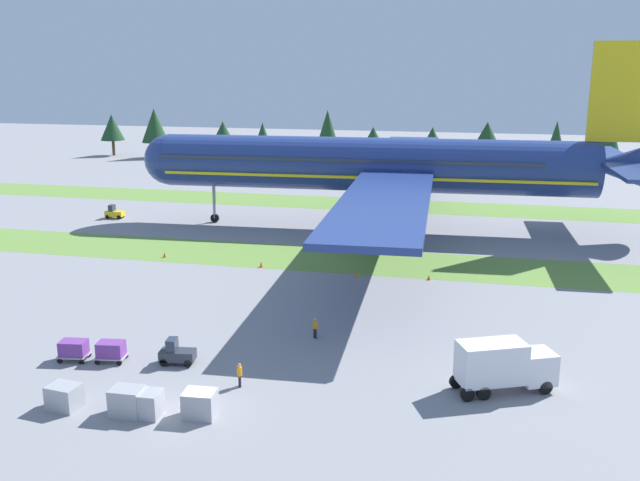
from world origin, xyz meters
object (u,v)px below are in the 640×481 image
uld_container_2 (127,401)px  taxiway_marker_2 (429,278)px  cargo_dolly_second (74,349)px  ground_crew_marshaller (240,374)px  airliner (389,165)px  baggage_tug (177,353)px  ground_crew_loader (315,327)px  taxiway_marker_1 (165,255)px  taxiway_marker_3 (357,275)px  taxiway_marker_0 (261,264)px  catering_truck (504,364)px  uld_container_3 (200,404)px  uld_container_1 (145,404)px  cargo_dolly_lead (111,350)px  uld_container_0 (64,397)px  pushback_tractor (114,213)px

uld_container_2 → taxiway_marker_2: 37.36m
cargo_dolly_second → ground_crew_marshaller: (13.71, -1.50, 0.03)m
airliner → baggage_tug: (-9.45, -47.71, -7.99)m
cargo_dolly_second → ground_crew_loader: size_ratio=1.37×
taxiway_marker_1 → taxiway_marker_3: bearing=-6.8°
taxiway_marker_0 → baggage_tug: bearing=-86.3°
cargo_dolly_second → catering_truck: catering_truck is taller
taxiway_marker_3 → uld_container_3: bearing=-97.9°
taxiway_marker_0 → cargo_dolly_second: bearing=-102.7°
cargo_dolly_second → uld_container_3: size_ratio=1.19×
uld_container_1 → taxiway_marker_1: (-15.25, 35.37, -0.50)m
cargo_dolly_lead → taxiway_marker_0: (3.29, 26.84, -0.61)m
uld_container_3 → taxiway_marker_1: bearing=118.3°
cargo_dolly_second → uld_container_0: bearing=19.5°
airliner → taxiway_marker_3: (-0.17, -23.01, -8.51)m
airliner → uld_container_1: 56.75m
uld_container_1 → uld_container_3: (3.44, 0.62, 0.04)m
baggage_tug → catering_truck: (23.61, 0.81, 1.14)m
baggage_tug → ground_crew_loader: 11.47m
ground_crew_loader → cargo_dolly_second: bearing=-106.6°
ground_crew_marshaller → uld_container_2: (-5.65, -5.37, -0.05)m
catering_truck → uld_container_0: bearing=-96.3°
ground_crew_loader → uld_container_2: (-8.68, -15.23, -0.05)m
ground_crew_marshaller → uld_container_3: (-1.01, -4.65, -0.08)m
catering_truck → uld_container_1: 23.86m
taxiway_marker_0 → taxiway_marker_1: taxiway_marker_1 is taller
taxiway_marker_2 → pushback_tractor: bearing=156.7°
ground_crew_marshaller → uld_container_0: (-10.05, -5.50, -0.15)m
taxiway_marker_3 → taxiway_marker_0: bearing=172.6°
taxiway_marker_2 → cargo_dolly_second: bearing=-132.7°
uld_container_3 → taxiway_marker_0: uld_container_3 is taller
taxiway_marker_0 → taxiway_marker_2: size_ratio=1.26×
cargo_dolly_lead → uld_container_1: (6.39, -7.19, -0.09)m
taxiway_marker_3 → cargo_dolly_second: bearing=-123.6°
baggage_tug → taxiway_marker_1: 30.76m
catering_truck → uld_container_1: size_ratio=3.64×
catering_truck → taxiway_marker_2: catering_truck is taller
uld_container_0 → taxiway_marker_1: size_ratio=3.09×
cargo_dolly_lead → uld_container_0: bearing=-2.0°
uld_container_3 → ground_crew_marshaller: bearing=77.7°
baggage_tug → uld_container_2: 8.00m
baggage_tug → cargo_dolly_second: (-7.85, -1.12, 0.10)m
cargo_dolly_lead → baggage_tug: bearing=90.0°
cargo_dolly_lead → uld_container_3: (9.83, -6.56, -0.05)m
baggage_tug → uld_container_2: baggage_tug is taller
uld_container_0 → taxiway_marker_2: bearing=58.1°
ground_crew_loader → cargo_dolly_lead: bearing=-103.3°
taxiway_marker_3 → uld_container_1: bearing=-103.6°
uld_container_1 → taxiway_marker_3: uld_container_1 is taller
catering_truck → taxiway_marker_1: (-37.44, 26.66, -1.63)m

